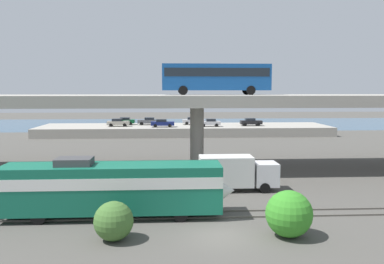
{
  "coord_description": "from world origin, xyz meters",
  "views": [
    {
      "loc": [
        -2.98,
        -23.18,
        8.84
      ],
      "look_at": [
        -0.66,
        17.94,
        4.41
      ],
      "focal_mm": 37.32,
      "sensor_mm": 36.0,
      "label": 1
    }
  ],
  "objects_px": {
    "parked_car_2": "(149,121)",
    "parked_car_3": "(251,122)",
    "parked_car_6": "(118,122)",
    "service_truck_east": "(236,172)",
    "parked_car_1": "(193,121)",
    "transit_bus_on_overpass": "(216,76)",
    "train_locomotive": "(123,186)",
    "parked_car_0": "(124,121)",
    "parked_car_4": "(210,123)",
    "parked_car_5": "(162,123)"
  },
  "relations": [
    {
      "from": "service_truck_east",
      "to": "parked_car_5",
      "type": "bearing_deg",
      "value": 99.83
    },
    {
      "from": "service_truck_east",
      "to": "parked_car_2",
      "type": "distance_m",
      "value": 47.14
    },
    {
      "from": "parked_car_2",
      "to": "parked_car_3",
      "type": "distance_m",
      "value": 20.31
    },
    {
      "from": "transit_bus_on_overpass",
      "to": "parked_car_0",
      "type": "relative_size",
      "value": 2.85
    },
    {
      "from": "service_truck_east",
      "to": "parked_car_1",
      "type": "distance_m",
      "value": 46.35
    },
    {
      "from": "train_locomotive",
      "to": "parked_car_6",
      "type": "bearing_deg",
      "value": 97.65
    },
    {
      "from": "train_locomotive",
      "to": "parked_car_0",
      "type": "relative_size",
      "value": 3.79
    },
    {
      "from": "parked_car_3",
      "to": "parked_car_6",
      "type": "xyz_separation_m",
      "value": [
        -25.76,
        0.21,
        0.0
      ]
    },
    {
      "from": "parked_car_0",
      "to": "transit_bus_on_overpass",
      "type": "bearing_deg",
      "value": 111.84
    },
    {
      "from": "parked_car_0",
      "to": "parked_car_3",
      "type": "distance_m",
      "value": 25.22
    },
    {
      "from": "service_truck_east",
      "to": "parked_car_3",
      "type": "relative_size",
      "value": 1.63
    },
    {
      "from": "parked_car_1",
      "to": "parked_car_5",
      "type": "bearing_deg",
      "value": -139.82
    },
    {
      "from": "parked_car_2",
      "to": "parked_car_3",
      "type": "xyz_separation_m",
      "value": [
        20.05,
        -3.23,
        -0.0
      ]
    },
    {
      "from": "service_truck_east",
      "to": "parked_car_2",
      "type": "height_order",
      "value": "parked_car_2"
    },
    {
      "from": "transit_bus_on_overpass",
      "to": "parked_car_2",
      "type": "distance_m",
      "value": 37.36
    },
    {
      "from": "parked_car_1",
      "to": "parked_car_4",
      "type": "height_order",
      "value": "same"
    },
    {
      "from": "parked_car_6",
      "to": "service_truck_east",
      "type": "bearing_deg",
      "value": -70.0
    },
    {
      "from": "parked_car_0",
      "to": "parked_car_4",
      "type": "height_order",
      "value": "same"
    },
    {
      "from": "parked_car_2",
      "to": "train_locomotive",
      "type": "bearing_deg",
      "value": 91.07
    },
    {
      "from": "transit_bus_on_overpass",
      "to": "parked_car_0",
      "type": "bearing_deg",
      "value": 111.84
    },
    {
      "from": "parked_car_0",
      "to": "parked_car_4",
      "type": "distance_m",
      "value": 17.47
    },
    {
      "from": "train_locomotive",
      "to": "transit_bus_on_overpass",
      "type": "relative_size",
      "value": 1.33
    },
    {
      "from": "service_truck_east",
      "to": "parked_car_4",
      "type": "relative_size",
      "value": 1.69
    },
    {
      "from": "parked_car_5",
      "to": "parked_car_6",
      "type": "height_order",
      "value": "same"
    },
    {
      "from": "parked_car_1",
      "to": "transit_bus_on_overpass",
      "type": "bearing_deg",
      "value": -89.29
    },
    {
      "from": "service_truck_east",
      "to": "parked_car_4",
      "type": "distance_m",
      "value": 41.74
    },
    {
      "from": "parked_car_0",
      "to": "parked_car_6",
      "type": "xyz_separation_m",
      "value": [
        -0.81,
        -3.45,
        -0.0
      ]
    },
    {
      "from": "parked_car_0",
      "to": "parked_car_6",
      "type": "relative_size",
      "value": 1.0
    },
    {
      "from": "transit_bus_on_overpass",
      "to": "service_truck_east",
      "type": "relative_size",
      "value": 1.76
    },
    {
      "from": "parked_car_2",
      "to": "transit_bus_on_overpass",
      "type": "bearing_deg",
      "value": 104.94
    },
    {
      "from": "train_locomotive",
      "to": "parked_car_2",
      "type": "height_order",
      "value": "train_locomotive"
    },
    {
      "from": "parked_car_6",
      "to": "train_locomotive",
      "type": "bearing_deg",
      "value": -82.35
    },
    {
      "from": "parked_car_2",
      "to": "parked_car_4",
      "type": "bearing_deg",
      "value": 159.75
    },
    {
      "from": "parked_car_0",
      "to": "parked_car_6",
      "type": "height_order",
      "value": "same"
    },
    {
      "from": "parked_car_0",
      "to": "parked_car_5",
      "type": "height_order",
      "value": "same"
    },
    {
      "from": "parked_car_3",
      "to": "parked_car_5",
      "type": "height_order",
      "value": "same"
    },
    {
      "from": "transit_bus_on_overpass",
      "to": "parked_car_5",
      "type": "xyz_separation_m",
      "value": [
        -6.6,
        30.37,
        -7.78
      ]
    },
    {
      "from": "service_truck_east",
      "to": "parked_car_4",
      "type": "height_order",
      "value": "parked_car_4"
    },
    {
      "from": "train_locomotive",
      "to": "parked_car_3",
      "type": "relative_size",
      "value": 3.84
    },
    {
      "from": "service_truck_east",
      "to": "parked_car_6",
      "type": "distance_m",
      "value": 45.82
    },
    {
      "from": "parked_car_5",
      "to": "parked_car_6",
      "type": "bearing_deg",
      "value": 167.4
    },
    {
      "from": "transit_bus_on_overpass",
      "to": "parked_car_4",
      "type": "bearing_deg",
      "value": 85.44
    },
    {
      "from": "transit_bus_on_overpass",
      "to": "parked_car_1",
      "type": "bearing_deg",
      "value": 90.71
    },
    {
      "from": "parked_car_1",
      "to": "parked_car_2",
      "type": "relative_size",
      "value": 1.05
    },
    {
      "from": "parked_car_3",
      "to": "parked_car_4",
      "type": "xyz_separation_m",
      "value": [
        -8.16,
        -1.16,
        -0.0
      ]
    },
    {
      "from": "parked_car_4",
      "to": "parked_car_0",
      "type": "bearing_deg",
      "value": -16.0
    },
    {
      "from": "transit_bus_on_overpass",
      "to": "parked_car_6",
      "type": "relative_size",
      "value": 2.85
    },
    {
      "from": "train_locomotive",
      "to": "parked_car_3",
      "type": "bearing_deg",
      "value": 68.99
    },
    {
      "from": "parked_car_5",
      "to": "parked_car_3",
      "type": "bearing_deg",
      "value": 5.65
    },
    {
      "from": "parked_car_2",
      "to": "parked_car_5",
      "type": "xyz_separation_m",
      "value": [
        2.83,
        -4.93,
        0.0
      ]
    }
  ]
}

